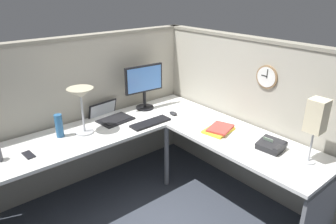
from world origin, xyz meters
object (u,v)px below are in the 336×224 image
at_px(monitor, 144,84).
at_px(thermos_flask, 59,126).
at_px(cell_phone, 29,155).
at_px(office_phone, 272,146).
at_px(computer_mouse, 173,113).
at_px(book_stack, 219,129).
at_px(wall_clock, 267,77).
at_px(keyboard, 151,123).
at_px(laptop, 110,116).
at_px(desk_lamp_dome, 81,97).
at_px(desk_lamp_paper, 317,118).

xyz_separation_m(monitor, thermos_flask, (-1.02, -0.07, -0.18)).
relative_size(cell_phone, thermos_flask, 0.65).
height_order(cell_phone, office_phone, office_phone).
relative_size(computer_mouse, office_phone, 0.47).
height_order(computer_mouse, thermos_flask, thermos_flask).
distance_m(computer_mouse, cell_phone, 1.49).
bearing_deg(book_stack, computer_mouse, 97.08).
relative_size(office_phone, wall_clock, 1.00).
distance_m(keyboard, computer_mouse, 0.33).
xyz_separation_m(computer_mouse, cell_phone, (-1.48, 0.11, -0.01)).
xyz_separation_m(laptop, book_stack, (0.64, -0.95, -0.00)).
relative_size(computer_mouse, book_stack, 0.32).
relative_size(keyboard, wall_clock, 1.95).
relative_size(cell_phone, wall_clock, 0.65).
height_order(monitor, office_phone, monitor).
height_order(cell_phone, wall_clock, wall_clock).
height_order(monitor, book_stack, monitor).
relative_size(desk_lamp_dome, desk_lamp_paper, 0.84).
bearing_deg(office_phone, desk_lamp_dome, 129.23).
bearing_deg(desk_lamp_paper, book_stack, 98.70).
xyz_separation_m(desk_lamp_dome, wall_clock, (1.39, -1.00, 0.15)).
height_order(computer_mouse, desk_lamp_paper, desk_lamp_paper).
bearing_deg(monitor, thermos_flask, -175.92).
distance_m(monitor, thermos_flask, 1.04).
xyz_separation_m(computer_mouse, book_stack, (0.07, -0.59, 0.00)).
bearing_deg(monitor, keyboard, -118.22).
distance_m(laptop, office_phone, 1.64).
bearing_deg(book_stack, keyboard, 125.52).
bearing_deg(book_stack, office_phone, -82.12).
distance_m(desk_lamp_dome, office_phone, 1.74).
height_order(book_stack, wall_clock, wall_clock).
bearing_deg(office_phone, monitor, 100.50).
bearing_deg(computer_mouse, desk_lamp_paper, -81.97).
bearing_deg(thermos_flask, book_stack, -35.52).
relative_size(keyboard, computer_mouse, 4.13).
xyz_separation_m(desk_lamp_dome, thermos_flask, (-0.21, 0.07, -0.25)).
bearing_deg(monitor, office_phone, -79.50).
bearing_deg(wall_clock, cell_phone, 154.89).
relative_size(computer_mouse, wall_clock, 0.47).
relative_size(monitor, desk_lamp_paper, 0.94).
relative_size(desk_lamp_paper, wall_clock, 2.41).
distance_m(thermos_flask, book_stack, 1.50).
height_order(thermos_flask, wall_clock, wall_clock).
height_order(computer_mouse, wall_clock, wall_clock).
distance_m(book_stack, wall_clock, 0.66).
relative_size(desk_lamp_dome, thermos_flask, 2.02).
bearing_deg(monitor, book_stack, -78.06).
bearing_deg(cell_phone, laptop, 11.05).
height_order(monitor, desk_lamp_paper, desk_lamp_paper).
bearing_deg(desk_lamp_paper, laptop, 113.45).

